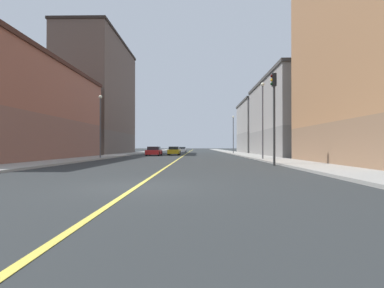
# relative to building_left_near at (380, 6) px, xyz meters

# --- Properties ---
(ground_plane) EXTENTS (400.00, 400.00, 0.00)m
(ground_plane) POSITION_rel_building_left_near_xyz_m (-15.37, -12.11, -11.60)
(ground_plane) COLOR #2B2E2F
(ground_plane) RESTS_ON ground
(sidewalk_left) EXTENTS (3.37, 168.00, 0.15)m
(sidewalk_left) POSITION_rel_building_left_near_xyz_m (-5.87, 36.89, -11.52)
(sidewalk_left) COLOR #9E9B93
(sidewalk_left) RESTS_ON ground
(sidewalk_right) EXTENTS (3.37, 168.00, 0.15)m
(sidewalk_right) POSITION_rel_building_left_near_xyz_m (-24.87, 36.89, -11.52)
(sidewalk_right) COLOR #9E9B93
(sidewalk_right) RESTS_ON ground
(lane_center_stripe) EXTENTS (0.16, 154.00, 0.01)m
(lane_center_stripe) POSITION_rel_building_left_near_xyz_m (-15.37, 36.89, -11.59)
(lane_center_stripe) COLOR #E5D14C
(lane_center_stripe) RESTS_ON ground
(building_left_near) EXTENTS (8.66, 14.80, 23.17)m
(building_left_near) POSITION_rel_building_left_near_xyz_m (0.00, 0.00, 0.00)
(building_left_near) COLOR #8F6B4F
(building_left_near) RESTS_ON ground
(building_left_mid) EXTENTS (8.66, 20.89, 10.91)m
(building_left_mid) POSITION_rel_building_left_near_xyz_m (0.00, 20.64, -6.13)
(building_left_mid) COLOR gray
(building_left_mid) RESTS_ON ground
(building_left_far) EXTENTS (8.66, 15.52, 10.60)m
(building_left_far) POSITION_rel_building_left_near_xyz_m (0.00, 40.40, -6.29)
(building_left_far) COLOR gray
(building_left_far) RESTS_ON ground
(building_right_corner) EXTENTS (8.66, 25.35, 9.80)m
(building_right_corner) POSITION_rel_building_left_near_xyz_m (-30.73, 6.04, -6.69)
(building_right_corner) COLOR brown
(building_right_corner) RESTS_ON ground
(building_right_midblock) EXTENTS (8.66, 21.12, 20.00)m
(building_right_midblock) POSITION_rel_building_left_near_xyz_m (-30.73, 30.56, -1.59)
(building_right_midblock) COLOR brown
(building_right_midblock) RESTS_ON ground
(traffic_light_left_near) EXTENTS (0.40, 0.32, 6.49)m
(traffic_light_left_near) POSITION_rel_building_left_near_xyz_m (-7.97, -0.92, -7.43)
(traffic_light_left_near) COLOR #2D2D2D
(traffic_light_left_near) RESTS_ON ground
(street_lamp_left_near) EXTENTS (0.36, 0.36, 7.47)m
(street_lamp_left_near) POSITION_rel_building_left_near_xyz_m (-6.95, 7.37, -6.95)
(street_lamp_left_near) COLOR #4C4C51
(street_lamp_left_near) RESTS_ON ground
(street_lamp_right_near) EXTENTS (0.36, 0.36, 6.71)m
(street_lamp_right_near) POSITION_rel_building_left_near_xyz_m (-23.78, 9.87, -7.35)
(street_lamp_right_near) COLOR #4C4C51
(street_lamp_right_near) RESTS_ON ground
(street_lamp_left_far) EXTENTS (0.36, 0.36, 6.67)m
(street_lamp_left_far) POSITION_rel_building_left_near_xyz_m (-6.95, 31.44, -7.37)
(street_lamp_left_far) COLOR #4C4C51
(street_lamp_left_far) RESTS_ON ground
(car_white) EXTENTS (1.96, 4.23, 1.22)m
(car_white) POSITION_rel_building_left_near_xyz_m (-16.89, 46.29, -10.99)
(car_white) COLOR white
(car_white) RESTS_ON ground
(car_yellow) EXTENTS (1.84, 3.94, 1.32)m
(car_yellow) POSITION_rel_building_left_near_xyz_m (-16.98, 24.64, -10.94)
(car_yellow) COLOR gold
(car_yellow) RESTS_ON ground
(car_red) EXTENTS (1.96, 4.54, 1.32)m
(car_red) POSITION_rel_building_left_near_xyz_m (-19.64, 21.20, -10.96)
(car_red) COLOR red
(car_red) RESTS_ON ground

